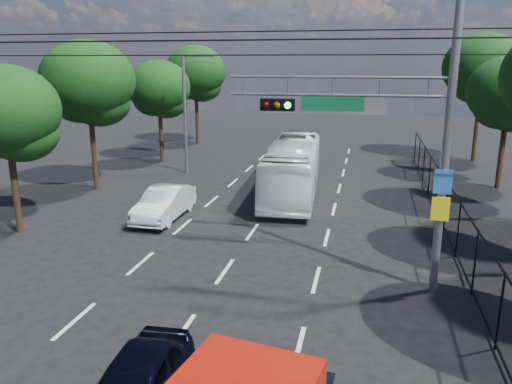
# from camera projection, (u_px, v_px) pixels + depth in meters

# --- Properties ---
(lane_markings) EXTENTS (6.12, 38.00, 0.01)m
(lane_markings) POSITION_uv_depth(u_px,v_px,m) (263.00, 217.00, 22.06)
(lane_markings) COLOR beige
(lane_markings) RESTS_ON ground
(signal_mast) EXTENTS (6.43, 0.39, 9.50)m
(signal_mast) POSITION_uv_depth(u_px,v_px,m) (404.00, 115.00, 13.94)
(signal_mast) COLOR slate
(signal_mast) RESTS_ON ground
(streetlight_left) EXTENTS (2.09, 0.22, 7.08)m
(streetlight_left) POSITION_uv_depth(u_px,v_px,m) (187.00, 109.00, 29.95)
(streetlight_left) COLOR slate
(streetlight_left) RESTS_ON ground
(utility_wires) EXTENTS (22.00, 5.04, 0.74)m
(utility_wires) POSITION_uv_depth(u_px,v_px,m) (229.00, 43.00, 15.35)
(utility_wires) COLOR black
(utility_wires) RESTS_ON ground
(fence_right) EXTENTS (0.06, 34.03, 2.00)m
(fence_right) POSITION_uv_depth(u_px,v_px,m) (453.00, 219.00, 18.46)
(fence_right) COLOR black
(fence_right) RESTS_ON ground
(tree_right_d) EXTENTS (4.32, 4.32, 7.02)m
(tree_right_d) POSITION_uv_depth(u_px,v_px,m) (509.00, 98.00, 25.98)
(tree_right_d) COLOR black
(tree_right_d) RESTS_ON ground
(tree_right_e) EXTENTS (5.28, 5.28, 8.58)m
(tree_right_e) POSITION_uv_depth(u_px,v_px,m) (483.00, 73.00, 33.22)
(tree_right_e) COLOR black
(tree_right_e) RESTS_ON ground
(tree_left_b) EXTENTS (4.08, 4.08, 6.63)m
(tree_left_b) POSITION_uv_depth(u_px,v_px,m) (7.00, 118.00, 19.09)
(tree_left_b) COLOR black
(tree_left_b) RESTS_ON ground
(tree_left_c) EXTENTS (4.80, 4.80, 7.80)m
(tree_left_c) POSITION_uv_depth(u_px,v_px,m) (89.00, 87.00, 25.62)
(tree_left_c) COLOR black
(tree_left_c) RESTS_ON ground
(tree_left_d) EXTENTS (4.20, 4.20, 6.83)m
(tree_left_d) POSITION_uv_depth(u_px,v_px,m) (159.00, 92.00, 33.25)
(tree_left_d) COLOR black
(tree_left_d) RESTS_ON ground
(tree_left_e) EXTENTS (4.92, 4.92, 7.99)m
(tree_left_e) POSITION_uv_depth(u_px,v_px,m) (196.00, 76.00, 40.64)
(tree_left_e) COLOR black
(tree_left_e) RESTS_ON ground
(white_bus) EXTENTS (2.99, 10.15, 2.79)m
(white_bus) POSITION_uv_depth(u_px,v_px,m) (293.00, 168.00, 25.46)
(white_bus) COLOR white
(white_bus) RESTS_ON ground
(white_van) EXTENTS (1.50, 4.21, 1.38)m
(white_van) POSITION_uv_depth(u_px,v_px,m) (164.00, 203.00, 21.74)
(white_van) COLOR silver
(white_van) RESTS_ON ground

